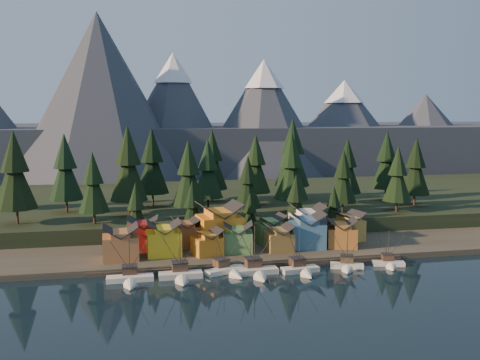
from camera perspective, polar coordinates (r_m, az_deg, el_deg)
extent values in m
plane|color=black|center=(121.05, 2.89, -11.30)|extent=(500.00, 500.00, 0.00)
cube|color=#363127|center=(158.39, -0.70, -6.53)|extent=(400.00, 50.00, 1.50)
cube|color=black|center=(206.25, -3.28, -2.66)|extent=(420.00, 100.00, 6.00)
cube|color=#4A4034|center=(136.22, 1.16, -8.94)|extent=(80.00, 4.00, 1.00)
cube|color=#424956|center=(353.10, -6.74, 3.40)|extent=(560.00, 160.00, 30.00)
cone|color=#424956|center=(291.70, -14.78, 8.30)|extent=(100.00, 100.00, 90.00)
cone|color=#424956|center=(310.06, -7.09, 6.75)|extent=(80.00, 80.00, 72.00)
cone|color=white|center=(311.05, -7.17, 11.79)|extent=(22.40, 22.40, 17.28)
cone|color=#424956|center=(306.15, 2.52, 6.41)|extent=(84.00, 84.00, 68.00)
cone|color=white|center=(306.85, 2.55, 11.24)|extent=(23.52, 23.52, 16.32)
cone|color=#424956|center=(338.63, 10.97, 5.52)|extent=(92.00, 92.00, 58.00)
cone|color=white|center=(338.72, 11.06, 9.25)|extent=(25.76, 25.76, 13.92)
cone|color=#424956|center=(372.63, 19.08, 4.79)|extent=(88.00, 88.00, 50.00)
cube|color=silver|center=(127.23, -11.65, -10.34)|extent=(10.70, 3.30, 1.68)
cone|color=silver|center=(121.66, -11.62, -11.17)|extent=(3.20, 3.68, 3.14)
cube|color=black|center=(127.42, -11.65, -10.61)|extent=(10.96, 3.35, 0.37)
cube|color=#422E23|center=(128.62, -11.68, -9.39)|extent=(3.40, 3.19, 1.89)
cube|color=#292627|center=(128.32, -11.69, -8.94)|extent=(3.61, 3.40, 0.21)
cylinder|color=black|center=(126.31, -11.72, -7.87)|extent=(0.19, 0.19, 9.43)
cylinder|color=black|center=(130.33, -11.71, -8.50)|extent=(0.15, 0.15, 4.61)
cube|color=beige|center=(127.72, -6.36, -10.15)|extent=(10.18, 3.42, 1.82)
cone|color=beige|center=(122.42, -6.12, -10.92)|extent=(3.41, 3.48, 3.41)
cube|color=black|center=(127.93, -6.35, -10.44)|extent=(10.43, 3.48, 0.40)
cube|color=#4E3729|center=(128.99, -6.44, -9.15)|extent=(3.64, 3.41, 2.05)
cube|color=#292627|center=(128.67, -6.45, -8.67)|extent=(3.87, 3.64, 0.23)
cylinder|color=black|center=(126.67, -6.42, -7.49)|extent=(0.20, 0.20, 10.23)
cylinder|color=black|center=(130.57, -6.53, -8.23)|extent=(0.16, 0.16, 5.00)
cube|color=silver|center=(130.88, -1.57, -9.69)|extent=(10.63, 6.61, 1.60)
cone|color=silver|center=(126.35, -0.21, -10.32)|extent=(4.08, 4.37, 2.99)
cube|color=black|center=(131.06, -1.57, -9.94)|extent=(10.88, 6.75, 0.35)
cube|color=brown|center=(131.97, -2.01, -8.85)|extent=(4.08, 3.97, 1.80)
cube|color=#292627|center=(131.70, -2.01, -8.43)|extent=(4.34, 4.23, 0.20)
cylinder|color=black|center=(129.96, -1.73, -7.42)|extent=(0.18, 0.18, 8.98)
cylinder|color=black|center=(133.35, -2.49, -8.06)|extent=(0.14, 0.14, 4.39)
cube|color=beige|center=(129.96, 1.64, -9.80)|extent=(11.06, 3.93, 1.82)
cone|color=beige|center=(124.47, 2.40, -10.58)|extent=(3.58, 3.88, 3.41)
cube|color=black|center=(130.16, 1.64, -10.08)|extent=(11.33, 3.99, 0.40)
cube|color=#50372A|center=(131.30, 1.40, -8.82)|extent=(3.79, 3.58, 2.04)
cube|color=#292627|center=(130.99, 1.40, -8.34)|extent=(4.03, 3.81, 0.23)
cylinder|color=black|center=(128.95, 1.56, -7.18)|extent=(0.20, 0.20, 10.22)
cylinder|color=black|center=(132.97, 1.14, -7.90)|extent=(0.16, 0.16, 5.00)
cube|color=beige|center=(132.12, 6.42, -9.57)|extent=(9.46, 4.12, 1.67)
cone|color=beige|center=(127.75, 7.36, -10.17)|extent=(3.46, 3.46, 3.14)
cube|color=black|center=(132.31, 6.42, -9.83)|extent=(9.69, 4.20, 0.37)
cube|color=#473226|center=(133.14, 6.13, -8.70)|extent=(3.67, 3.49, 1.88)
cube|color=#292627|center=(132.85, 6.14, -8.27)|extent=(3.90, 3.72, 0.21)
cylinder|color=black|center=(131.14, 6.36, -7.20)|extent=(0.19, 0.19, 9.42)
cylinder|color=black|center=(134.42, 5.81, -7.89)|extent=(0.15, 0.15, 4.60)
cube|color=beige|center=(137.08, 11.33, -9.05)|extent=(8.65, 5.62, 1.54)
cone|color=beige|center=(132.79, 11.39, -9.59)|extent=(3.69, 3.64, 2.88)
cube|color=black|center=(137.24, 11.33, -9.28)|extent=(8.85, 5.74, 0.34)
cube|color=brown|center=(138.11, 11.33, -8.29)|extent=(3.90, 3.79, 1.73)
cube|color=#292627|center=(137.86, 11.34, -7.90)|extent=(4.15, 4.04, 0.19)
cylinder|color=black|center=(136.25, 11.38, -6.96)|extent=(0.17, 0.17, 8.64)
cylinder|color=black|center=(139.40, 11.33, -7.57)|extent=(0.13, 0.13, 4.22)
cube|color=silver|center=(141.78, 15.56, -8.64)|extent=(8.25, 4.59, 1.40)
cone|color=silver|center=(137.74, 15.93, -9.13)|extent=(3.24, 3.27, 2.63)
cube|color=black|center=(141.92, 15.55, -8.85)|extent=(8.44, 4.68, 0.31)
cube|color=#483226|center=(142.77, 15.46, -7.96)|extent=(3.40, 3.27, 1.58)
cube|color=#292627|center=(142.54, 15.47, -7.62)|extent=(3.61, 3.49, 0.18)
cylinder|color=black|center=(141.06, 15.59, -6.79)|extent=(0.16, 0.16, 7.89)
cylinder|color=black|center=(144.00, 15.35, -7.32)|extent=(0.12, 0.12, 3.86)
cube|color=#A3673A|center=(139.38, -12.62, -7.03)|extent=(9.12, 8.07, 6.04)
cube|color=#A3673A|center=(138.54, -12.66, -5.58)|extent=(5.16, 7.74, 1.23)
cube|color=yellow|center=(141.29, -8.13, -6.68)|extent=(8.86, 7.91, 6.27)
cube|color=yellow|center=(140.44, -8.15, -5.21)|extent=(4.95, 7.67, 1.22)
cube|color=orange|center=(140.82, -3.54, -7.00)|extent=(8.50, 8.16, 4.70)
cube|color=orange|center=(140.15, -3.54, -5.88)|extent=(5.40, 7.22, 0.99)
cube|color=#4D7B42|center=(143.16, -0.24, -6.59)|extent=(8.88, 8.15, 5.48)
cube|color=#4D7B42|center=(142.41, -0.24, -5.31)|extent=(5.42, 7.38, 1.09)
cube|color=olive|center=(144.90, 4.18, -6.56)|extent=(7.08, 7.08, 4.89)
cube|color=olive|center=(144.23, 4.19, -5.43)|extent=(4.00, 6.84, 0.96)
cube|color=#386586|center=(148.67, 7.14, -5.84)|extent=(10.24, 8.96, 6.89)
cube|color=#386586|center=(147.80, 7.16, -4.30)|extent=(6.05, 8.29, 1.31)
cube|color=#A7662A|center=(150.85, 10.75, -6.01)|extent=(9.34, 8.61, 5.44)
cube|color=#A7662A|center=(150.15, 10.77, -4.79)|extent=(5.85, 7.63, 1.11)
cube|color=maroon|center=(147.93, -10.29, -6.08)|extent=(8.65, 7.81, 6.35)
cube|color=maroon|center=(147.12, -10.32, -4.66)|extent=(4.98, 7.41, 1.15)
cube|color=brown|center=(149.17, -5.80, -5.99)|extent=(7.79, 7.39, 5.81)
cube|color=brown|center=(148.43, -5.82, -4.72)|extent=(4.58, 6.93, 1.00)
cube|color=orange|center=(148.83, -2.21, -5.45)|extent=(12.60, 11.14, 8.54)
cube|color=orange|center=(147.80, -2.22, -3.54)|extent=(7.49, 10.25, 1.60)
cube|color=#528347|center=(153.45, 3.25, -5.64)|extent=(8.43, 7.17, 5.56)
cube|color=#528347|center=(152.74, 3.26, -4.42)|extent=(4.88, 6.72, 1.11)
cube|color=white|center=(157.09, 7.21, -5.04)|extent=(10.07, 9.09, 7.37)
cube|color=white|center=(156.23, 7.23, -3.49)|extent=(5.80, 8.62, 1.33)
cube|color=#AE8F3E|center=(158.78, 11.49, -5.25)|extent=(8.81, 8.46, 6.05)
cube|color=#AE8F3E|center=(158.06, 11.52, -3.99)|extent=(5.51, 7.58, 1.05)
cylinder|color=#332319|center=(169.27, -22.65, -3.55)|extent=(0.70, 0.70, 4.82)
cone|color=black|center=(167.73, -22.82, -0.04)|extent=(11.77, 11.77, 16.59)
cone|color=black|center=(166.94, -22.97, 2.87)|extent=(8.03, 8.03, 12.04)
cylinder|color=#332319|center=(182.97, -17.99, -2.61)|extent=(0.70, 0.70, 4.54)
cone|color=black|center=(181.60, -18.11, 0.45)|extent=(11.09, 11.09, 15.62)
cone|color=black|center=(180.88, -18.21, 2.98)|extent=(7.56, 7.56, 11.34)
cylinder|color=#332319|center=(162.50, -15.27, -3.87)|extent=(0.70, 0.70, 3.73)
cone|color=black|center=(161.17, -15.37, -1.05)|extent=(9.11, 9.11, 12.84)
cone|color=black|center=(160.38, -15.45, 1.29)|extent=(6.21, 6.21, 9.32)
cylinder|color=#332319|center=(173.78, -11.73, -2.83)|extent=(0.70, 0.70, 5.03)
cone|color=black|center=(172.23, -11.82, 0.74)|extent=(12.30, 12.30, 17.33)
cone|color=black|center=(171.47, -11.90, 3.72)|extent=(8.39, 8.39, 12.58)
cylinder|color=#332319|center=(188.70, -9.27, -2.01)|extent=(0.70, 0.70, 4.82)
cone|color=black|center=(187.31, -9.34, 1.14)|extent=(11.78, 11.78, 16.60)
cone|color=black|center=(186.61, -9.39, 3.76)|extent=(8.03, 8.03, 12.05)
cylinder|color=#332319|center=(164.83, -5.46, -3.38)|extent=(0.70, 0.70, 4.30)
cone|color=black|center=(163.37, -5.50, -0.17)|extent=(10.51, 10.51, 14.81)
cone|color=black|center=(162.56, -5.53, 2.50)|extent=(7.17, 7.17, 10.75)
cylinder|color=#332319|center=(180.44, -3.43, -2.45)|extent=(0.70, 0.70, 4.19)
cone|color=black|center=(179.13, -3.45, 0.41)|extent=(10.24, 10.24, 14.43)
cone|color=black|center=(178.40, -3.47, 2.78)|extent=(6.98, 6.98, 10.47)
cylinder|color=#332319|center=(165.75, 0.83, -3.45)|extent=(0.70, 0.70, 3.40)
cone|color=black|center=(164.53, 0.83, -0.93)|extent=(8.32, 8.32, 11.72)
cone|color=black|center=(163.78, 0.84, 1.17)|extent=(5.67, 5.67, 8.51)
cylinder|color=#332319|center=(190.45, 1.65, -1.90)|extent=(0.70, 0.70, 4.40)
cone|color=black|center=(189.17, 1.66, 0.95)|extent=(10.74, 10.74, 15.14)
cone|color=black|center=(188.47, 1.67, 3.31)|extent=(7.33, 7.33, 10.99)
cylinder|color=#332319|center=(176.27, 5.44, -2.64)|extent=(0.70, 0.70, 4.60)
cone|color=black|center=(174.84, 5.48, 0.58)|extent=(11.25, 11.25, 15.86)
cone|color=black|center=(174.08, 5.51, 3.26)|extent=(7.67, 7.67, 11.51)
cylinder|color=#332319|center=(202.13, 5.57, -1.26)|extent=(0.70, 0.70, 5.32)
cone|color=black|center=(200.75, 5.61, 1.99)|extent=(13.00, 13.00, 18.32)
cone|color=black|center=(200.10, 5.64, 4.69)|extent=(8.86, 8.86, 13.29)
cylinder|color=#332319|center=(177.02, 10.88, -2.86)|extent=(0.70, 0.70, 3.62)
cone|color=black|center=(175.83, 10.94, -0.34)|extent=(8.85, 8.85, 12.47)
cone|color=black|center=(175.11, 10.99, 1.75)|extent=(6.03, 6.03, 9.05)
cylinder|color=#332319|center=(194.58, 11.28, -1.88)|extent=(0.70, 0.70, 4.13)
cone|color=black|center=(193.38, 11.35, 0.74)|extent=(10.10, 10.10, 14.24)
cone|color=black|center=(192.70, 11.40, 2.91)|extent=(6.89, 6.89, 10.33)
cylinder|color=#332319|center=(182.78, 16.35, -2.68)|extent=(0.70, 0.70, 3.80)
cone|color=black|center=(181.58, 16.45, -0.12)|extent=(9.28, 9.28, 13.08)
cone|color=black|center=(180.87, 16.52, 2.01)|extent=(6.33, 6.33, 9.50)
cylinder|color=#332319|center=(207.40, 15.24, -1.38)|extent=(0.70, 0.70, 4.51)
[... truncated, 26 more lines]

